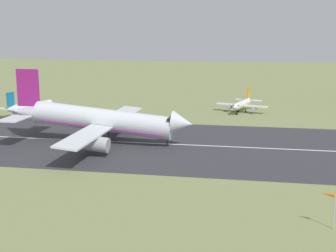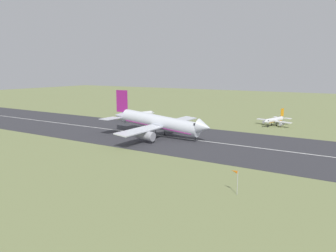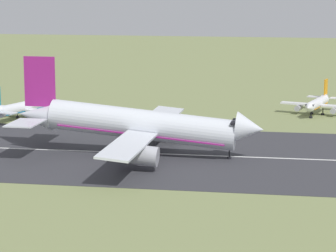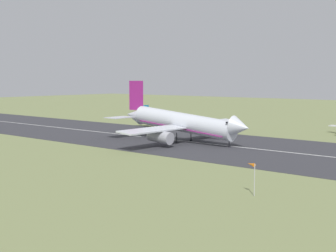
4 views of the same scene
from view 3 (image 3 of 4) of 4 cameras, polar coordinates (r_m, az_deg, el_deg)
runway_strip at (r=152.73m, az=2.90°, el=-2.14°), size 501.40×51.75×0.06m
runway_centreline at (r=152.73m, az=2.90°, el=-2.13°), size 451.26×0.70×0.01m
airplane_landing at (r=151.96m, az=-2.00°, el=0.04°), size 48.56×52.18×18.71m
airplane_parked_west at (r=201.13m, az=10.68°, el=1.60°), size 18.23×18.77×8.10m
airplane_parked_east at (r=195.12m, az=-10.43°, el=1.28°), size 22.28×22.96×8.79m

